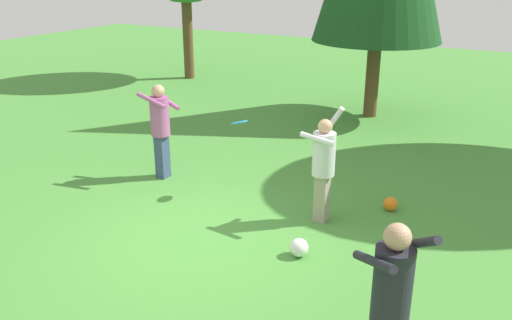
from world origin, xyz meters
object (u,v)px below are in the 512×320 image
(person_thrower, at_px, (324,162))
(ball_white, at_px, (299,248))
(person_catcher, at_px, (160,123))
(person_bystander, at_px, (391,298))
(frisbee, at_px, (239,122))
(ball_orange, at_px, (391,204))

(person_thrower, xyz_separation_m, ball_white, (0.15, -1.14, -0.84))
(person_catcher, xyz_separation_m, person_bystander, (5.10, -3.22, 0.02))
(person_catcher, distance_m, frisbee, 1.64)
(person_thrower, distance_m, person_bystander, 3.55)
(person_bystander, distance_m, ball_white, 2.71)
(ball_orange, bearing_deg, person_bystander, -75.07)
(person_catcher, xyz_separation_m, frisbee, (1.62, 0.05, 0.24))
(person_bystander, bearing_deg, ball_orange, -31.82)
(person_catcher, relative_size, ball_white, 6.80)
(person_catcher, distance_m, ball_orange, 4.22)
(person_bystander, bearing_deg, frisbee, 0.00)
(person_catcher, distance_m, ball_white, 3.75)
(person_thrower, xyz_separation_m, ball_orange, (0.84, 0.87, -0.85))
(frisbee, bearing_deg, ball_white, -38.36)
(person_thrower, bearing_deg, ball_white, 106.83)
(person_bystander, distance_m, ball_orange, 4.12)
(person_thrower, height_order, frisbee, person_thrower)
(person_thrower, xyz_separation_m, frisbee, (-1.61, 0.26, 0.31))
(ball_white, bearing_deg, frisbee, 141.64)
(person_thrower, distance_m, ball_orange, 1.47)
(person_bystander, relative_size, frisbee, 5.06)
(person_thrower, xyz_separation_m, person_bystander, (1.87, -3.01, 0.09))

